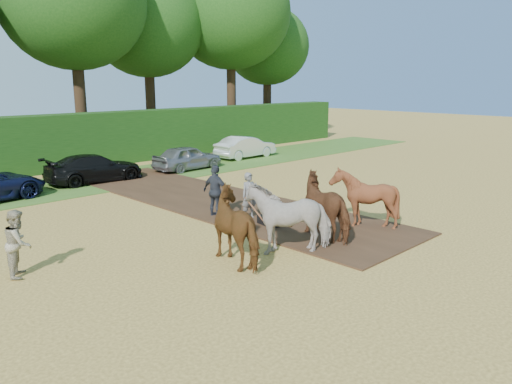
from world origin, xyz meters
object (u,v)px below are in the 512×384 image
at_px(spectator_far, 216,191).
at_px(plough_team, 308,210).
at_px(parked_cars, 86,170).
at_px(spectator_near, 18,243).

height_order(spectator_far, plough_team, plough_team).
relative_size(plough_team, parked_cars, 0.27).
distance_m(spectator_near, spectator_far, 7.07).
relative_size(spectator_far, parked_cars, 0.08).
bearing_deg(parked_cars, spectator_far, -86.19).
bearing_deg(plough_team, spectator_far, 91.95).
bearing_deg(spectator_far, spectator_near, 86.94).
relative_size(spectator_near, plough_team, 0.25).
distance_m(plough_team, parked_cars, 12.87).
bearing_deg(spectator_near, spectator_far, -53.66).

